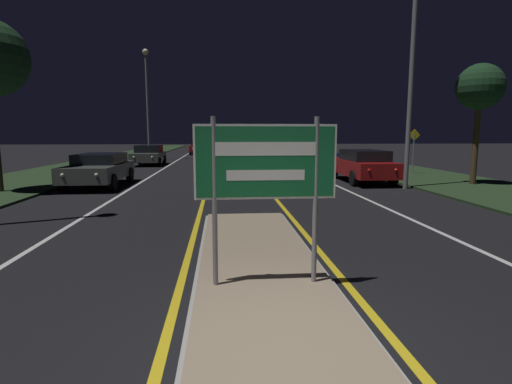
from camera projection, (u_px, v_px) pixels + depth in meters
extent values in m
plane|color=black|center=(289.00, 374.00, 3.62)|extent=(160.00, 160.00, 0.00)
cube|color=#999993|center=(265.00, 288.00, 5.58)|extent=(2.02, 9.91, 0.05)
cube|color=gray|center=(265.00, 286.00, 5.58)|extent=(1.90, 9.79, 0.10)
cube|color=#23381E|center=(64.00, 172.00, 22.53)|extent=(5.00, 100.00, 0.08)
cube|color=#23381E|center=(389.00, 169.00, 24.13)|extent=(5.00, 100.00, 0.08)
cube|color=gold|center=(213.00, 164.00, 28.16)|extent=(0.12, 70.00, 0.01)
cube|color=gold|center=(247.00, 164.00, 28.37)|extent=(0.12, 70.00, 0.01)
cube|color=silver|center=(170.00, 165.00, 27.91)|extent=(0.12, 70.00, 0.01)
cube|color=silver|center=(289.00, 164.00, 28.62)|extent=(0.12, 70.00, 0.01)
cube|color=silver|center=(126.00, 165.00, 27.66)|extent=(0.10, 70.00, 0.01)
cube|color=silver|center=(330.00, 164.00, 28.87)|extent=(0.10, 70.00, 0.01)
cylinder|color=gray|center=(214.00, 203.00, 5.35)|extent=(0.07, 0.07, 2.29)
cylinder|color=gray|center=(315.00, 201.00, 5.46)|extent=(0.07, 0.07, 2.29)
cube|color=#146033|center=(266.00, 162.00, 5.32)|extent=(1.91, 0.04, 1.00)
cube|color=white|center=(266.00, 162.00, 5.30)|extent=(1.91, 0.00, 1.00)
cube|color=#146033|center=(266.00, 162.00, 5.30)|extent=(1.85, 0.01, 0.94)
cube|color=white|center=(266.00, 149.00, 5.27)|extent=(1.34, 0.01, 0.18)
cube|color=white|center=(266.00, 175.00, 5.32)|extent=(1.05, 0.01, 0.14)
cylinder|color=gray|center=(148.00, 108.00, 33.04)|extent=(0.18, 0.18, 8.59)
sphere|color=beige|center=(145.00, 52.00, 32.40)|extent=(0.50, 0.50, 0.50)
cylinder|color=gray|center=(413.00, 52.00, 15.05)|extent=(0.18, 0.18, 10.44)
cube|color=maroon|center=(362.00, 167.00, 18.00)|extent=(1.76, 4.75, 0.65)
cube|color=black|center=(364.00, 155.00, 17.64)|extent=(1.55, 2.47, 0.46)
sphere|color=red|center=(369.00, 170.00, 15.62)|extent=(0.14, 0.14, 0.14)
sphere|color=red|center=(396.00, 170.00, 15.71)|extent=(0.14, 0.14, 0.14)
cylinder|color=black|center=(334.00, 172.00, 19.43)|extent=(0.22, 0.66, 0.66)
cylinder|color=black|center=(368.00, 171.00, 19.57)|extent=(0.22, 0.66, 0.66)
cylinder|color=black|center=(354.00, 178.00, 16.52)|extent=(0.22, 0.66, 0.66)
cylinder|color=black|center=(393.00, 178.00, 16.66)|extent=(0.22, 0.66, 0.66)
cube|color=navy|center=(317.00, 156.00, 27.09)|extent=(1.87, 4.54, 0.62)
cube|color=black|center=(319.00, 148.00, 26.75)|extent=(1.64, 2.36, 0.43)
sphere|color=red|center=(317.00, 157.00, 24.81)|extent=(0.14, 0.14, 0.14)
sphere|color=red|center=(335.00, 157.00, 24.91)|extent=(0.14, 0.14, 0.14)
cylinder|color=black|center=(300.00, 159.00, 28.45)|extent=(0.22, 0.68, 0.68)
cylinder|color=black|center=(325.00, 159.00, 28.60)|extent=(0.22, 0.68, 0.68)
cylinder|color=black|center=(309.00, 162.00, 25.68)|extent=(0.22, 0.68, 0.68)
cylinder|color=black|center=(336.00, 162.00, 25.83)|extent=(0.22, 0.68, 0.68)
cube|color=#4C514C|center=(99.00, 171.00, 16.44)|extent=(1.90, 4.63, 0.60)
cube|color=black|center=(100.00, 158.00, 16.64)|extent=(1.67, 2.41, 0.41)
sphere|color=white|center=(62.00, 175.00, 14.12)|extent=(0.14, 0.14, 0.14)
sphere|color=white|center=(97.00, 175.00, 14.22)|extent=(0.14, 0.14, 0.14)
cylinder|color=black|center=(63.00, 183.00, 14.99)|extent=(0.22, 0.66, 0.66)
cylinder|color=black|center=(113.00, 182.00, 15.15)|extent=(0.22, 0.66, 0.66)
cylinder|color=black|center=(88.00, 175.00, 17.82)|extent=(0.22, 0.66, 0.66)
cylinder|color=black|center=(130.00, 175.00, 17.98)|extent=(0.22, 0.66, 0.66)
cube|color=#4C514C|center=(149.00, 157.00, 27.52)|extent=(1.85, 4.00, 0.57)
cube|color=black|center=(149.00, 149.00, 27.68)|extent=(1.63, 2.08, 0.49)
sphere|color=white|center=(134.00, 157.00, 25.51)|extent=(0.14, 0.14, 0.14)
sphere|color=white|center=(152.00, 157.00, 25.61)|extent=(0.14, 0.14, 0.14)
cylinder|color=black|center=(132.00, 162.00, 26.27)|extent=(0.22, 0.61, 0.61)
cylinder|color=black|center=(159.00, 162.00, 26.42)|extent=(0.22, 0.61, 0.61)
cylinder|color=black|center=(139.00, 160.00, 28.71)|extent=(0.22, 0.61, 0.61)
cylinder|color=black|center=(164.00, 159.00, 28.86)|extent=(0.22, 0.61, 0.61)
cube|color=maroon|center=(200.00, 148.00, 42.06)|extent=(1.84, 4.67, 0.62)
cube|color=black|center=(200.00, 143.00, 42.26)|extent=(1.62, 2.43, 0.51)
sphere|color=white|center=(193.00, 149.00, 39.72)|extent=(0.14, 0.14, 0.14)
sphere|color=white|center=(204.00, 148.00, 39.82)|extent=(0.14, 0.14, 0.14)
cylinder|color=black|center=(190.00, 152.00, 40.61)|extent=(0.22, 0.61, 0.61)
cylinder|color=black|center=(208.00, 152.00, 40.76)|extent=(0.22, 0.61, 0.61)
cylinder|color=black|center=(192.00, 151.00, 43.46)|extent=(0.22, 0.61, 0.61)
cylinder|color=black|center=(208.00, 151.00, 43.61)|extent=(0.22, 0.61, 0.61)
cylinder|color=gray|center=(413.00, 154.00, 20.90)|extent=(0.06, 0.06, 2.07)
cube|color=yellow|center=(414.00, 135.00, 20.76)|extent=(0.60, 0.02, 0.60)
cylinder|color=#4C3823|center=(476.00, 141.00, 16.40)|extent=(0.24, 0.24, 3.54)
sphere|color=#19381E|center=(480.00, 87.00, 16.08)|extent=(1.85, 1.85, 1.85)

